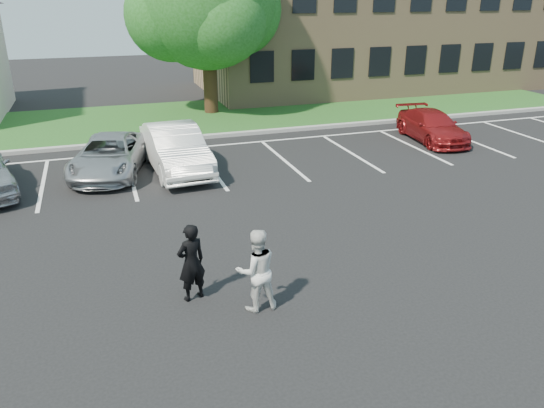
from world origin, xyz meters
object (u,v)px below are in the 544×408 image
(office_building, at_px, (375,20))
(man_white_shirt, at_px, (256,270))
(car_silver_minivan, at_px, (110,155))
(man_black_suit, at_px, (191,262))
(tree, at_px, (208,3))
(car_white_sedan, at_px, (176,149))
(car_red_compact, at_px, (432,126))

(office_building, bearing_deg, man_white_shirt, -122.97)
(car_silver_minivan, bearing_deg, man_black_suit, -67.44)
(tree, xyz_separation_m, car_silver_minivan, (-5.47, -8.46, -4.70))
(man_white_shirt, relative_size, car_white_sedan, 0.35)
(man_white_shirt, distance_m, car_red_compact, 14.54)
(man_black_suit, height_order, car_silver_minivan, man_black_suit)
(tree, bearing_deg, office_building, 23.26)
(man_black_suit, distance_m, car_silver_minivan, 8.97)
(car_white_sedan, xyz_separation_m, car_red_compact, (10.83, 0.64, -0.18))
(man_white_shirt, distance_m, car_white_sedan, 9.21)
(man_black_suit, xyz_separation_m, car_red_compact, (11.84, 9.10, -0.22))
(office_building, distance_m, car_red_compact, 14.51)
(tree, distance_m, car_silver_minivan, 11.12)
(man_black_suit, bearing_deg, tree, -122.87)
(man_black_suit, relative_size, man_white_shirt, 0.98)
(office_building, height_order, tree, tree)
(office_building, xyz_separation_m, car_red_compact, (-4.37, -13.37, -3.55))
(tree, distance_m, car_white_sedan, 10.51)
(car_red_compact, bearing_deg, car_silver_minivan, -173.14)
(tree, distance_m, car_red_compact, 12.15)
(car_white_sedan, bearing_deg, man_black_suit, -100.64)
(man_white_shirt, height_order, car_red_compact, man_white_shirt)
(office_building, relative_size, car_silver_minivan, 4.82)
(tree, height_order, car_silver_minivan, tree)
(car_silver_minivan, relative_size, car_white_sedan, 0.96)
(man_black_suit, bearing_deg, car_white_sedan, -115.81)
(car_silver_minivan, height_order, car_red_compact, car_silver_minivan)
(car_white_sedan, bearing_deg, tree, 65.97)
(tree, xyz_separation_m, car_white_sedan, (-3.27, -8.89, -4.55))
(man_black_suit, xyz_separation_m, man_white_shirt, (1.14, -0.76, 0.02))
(office_building, distance_m, car_silver_minivan, 22.35)
(man_black_suit, relative_size, car_silver_minivan, 0.36)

